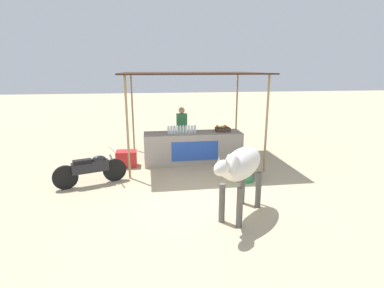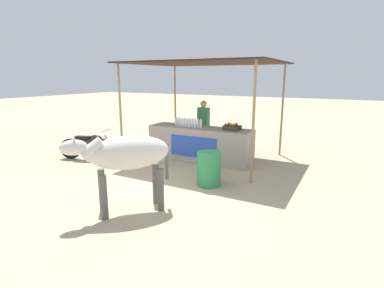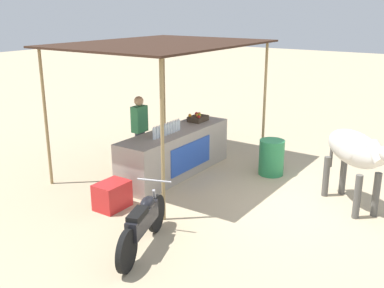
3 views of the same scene
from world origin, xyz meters
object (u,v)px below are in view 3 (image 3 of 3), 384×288
Objects in this scene: water_barrel at (271,157)px; motorcycle_parked at (143,222)px; cooler_box at (112,195)px; cow at (355,152)px; vendor_behind_counter at (140,133)px; stall_counter at (175,152)px; fruit_crate at (198,118)px.

water_barrel is 0.44× the size of motorcycle_parked.
motorcycle_parked is (-0.77, -1.37, 0.19)m from cooler_box.
cow is 3.90m from motorcycle_parked.
vendor_behind_counter is 1.02× the size of cow.
motorcycle_parked is (-2.81, -1.47, -0.05)m from stall_counter.
water_barrel is 2.11m from cow.
motorcycle_parked is (-3.76, -1.52, -0.61)m from fruit_crate.
stall_counter reaches higher than cooler_box.
vendor_behind_counter is 2.75× the size of cooler_box.
cow reaches higher than cooler_box.
vendor_behind_counter is (-0.26, 0.75, 0.37)m from stall_counter.
motorcycle_parked is at bearing 146.52° from cow.
motorcycle_parked is at bearing -138.93° from vendor_behind_counter.
motorcycle_parked is at bearing -119.31° from cooler_box.
fruit_crate is (0.95, 0.05, 0.55)m from stall_counter.
cow is at bearing -55.08° from cooler_box.
motorcycle_parked is (-2.55, -2.22, -0.42)m from vendor_behind_counter.
cooler_box is at bearing 60.69° from motorcycle_parked.
stall_counter is 2.06m from cooler_box.
fruit_crate is 0.25× the size of motorcycle_parked.
stall_counter reaches higher than water_barrel.
cooler_box is (-1.78, -0.85, -0.61)m from vendor_behind_counter.
cow is at bearing -81.36° from vendor_behind_counter.
fruit_crate is 0.27× the size of cow.
motorcycle_parked is at bearing -152.41° from stall_counter.
water_barrel is (1.11, -1.72, -0.10)m from stall_counter.
stall_counter is 3.66m from cow.
fruit_crate is 0.73× the size of cooler_box.
stall_counter is at bearing 2.73° from cooler_box.
cow is (0.40, -3.59, 0.55)m from stall_counter.
fruit_crate is 0.58× the size of water_barrel.
fruit_crate is 1.41m from vendor_behind_counter.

